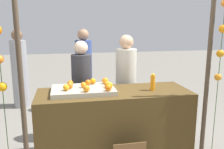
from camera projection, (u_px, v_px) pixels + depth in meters
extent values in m
cube|color=#4C3819|center=(114.00, 124.00, 3.38)|extent=(2.06, 0.73, 0.94)
cube|color=#B2AD99|center=(83.00, 90.00, 3.23)|extent=(0.82, 0.53, 0.06)
sphere|color=orange|center=(66.00, 87.00, 3.08)|extent=(0.08, 0.08, 0.08)
sphere|color=orange|center=(88.00, 82.00, 3.36)|extent=(0.08, 0.08, 0.08)
sphere|color=orange|center=(86.00, 88.00, 3.03)|extent=(0.09, 0.09, 0.09)
sphere|color=orange|center=(70.00, 86.00, 3.18)|extent=(0.08, 0.08, 0.08)
sphere|color=orange|center=(105.00, 81.00, 3.43)|extent=(0.09, 0.09, 0.09)
sphere|color=orange|center=(110.00, 85.00, 3.18)|extent=(0.08, 0.08, 0.08)
sphere|color=orange|center=(83.00, 85.00, 3.24)|extent=(0.07, 0.07, 0.07)
sphere|color=orange|center=(93.00, 81.00, 3.42)|extent=(0.08, 0.08, 0.08)
sphere|color=orange|center=(70.00, 83.00, 3.32)|extent=(0.08, 0.08, 0.08)
sphere|color=orange|center=(107.00, 84.00, 3.26)|extent=(0.08, 0.08, 0.08)
sphere|color=orange|center=(108.00, 88.00, 3.07)|extent=(0.09, 0.09, 0.09)
cylinder|color=orange|center=(153.00, 83.00, 3.31)|extent=(0.06, 0.06, 0.21)
cylinder|color=yellow|center=(153.00, 74.00, 3.28)|extent=(0.04, 0.04, 0.02)
cylinder|color=#333338|center=(82.00, 97.00, 3.90)|extent=(0.32, 0.32, 1.37)
sphere|color=beige|center=(81.00, 48.00, 3.73)|extent=(0.21, 0.21, 0.21)
cylinder|color=beige|center=(126.00, 92.00, 4.02)|extent=(0.33, 0.33, 1.44)
sphere|color=tan|center=(126.00, 42.00, 3.85)|extent=(0.22, 0.22, 0.22)
cylinder|color=#384C8C|center=(84.00, 76.00, 5.18)|extent=(0.35, 0.35, 1.49)
sphere|color=#A87A59|center=(83.00, 35.00, 5.00)|extent=(0.23, 0.23, 0.23)
cylinder|color=#99999E|center=(20.00, 74.00, 5.37)|extent=(0.34, 0.34, 1.47)
sphere|color=brown|center=(17.00, 35.00, 5.19)|extent=(0.23, 0.23, 0.23)
cylinder|color=#473828|center=(22.00, 88.00, 2.63)|extent=(0.06, 0.06, 2.30)
cylinder|color=#473828|center=(207.00, 79.00, 3.06)|extent=(0.06, 0.06, 2.30)
cylinder|color=#2D4C23|center=(3.00, 95.00, 2.62)|extent=(0.01, 0.01, 2.17)
sphere|color=orange|center=(2.00, 87.00, 2.60)|extent=(0.10, 0.10, 0.10)
cylinder|color=#2D4C23|center=(218.00, 84.00, 3.08)|extent=(0.01, 0.01, 2.17)
sphere|color=orange|center=(223.00, 29.00, 2.94)|extent=(0.10, 0.10, 0.10)
sphere|color=orange|center=(220.00, 53.00, 3.01)|extent=(0.09, 0.09, 0.09)
sphere|color=orange|center=(218.00, 77.00, 3.07)|extent=(0.09, 0.09, 0.09)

